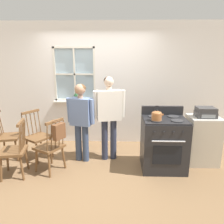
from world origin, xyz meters
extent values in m
plane|color=brown|center=(0.00, 0.00, 0.00)|extent=(16.00, 16.00, 0.00)
cube|color=white|center=(-2.09, 1.40, 1.35)|extent=(2.21, 0.06, 2.70)
cube|color=white|center=(1.57, 1.40, 1.35)|extent=(3.26, 0.06, 2.70)
cube|color=white|center=(-0.53, 1.40, 0.49)|extent=(0.92, 0.06, 0.98)
cube|color=white|center=(-0.53, 1.40, 2.44)|extent=(0.92, 0.06, 0.52)
cube|color=silver|center=(-0.53, 1.32, 0.97)|extent=(0.98, 0.10, 0.03)
cube|color=#9EB7C6|center=(-0.53, 1.41, 1.58)|extent=(0.86, 0.01, 1.13)
cube|color=silver|center=(-0.53, 1.38, 1.58)|extent=(0.04, 0.02, 1.19)
cube|color=silver|center=(-0.53, 1.38, 1.58)|extent=(0.92, 0.02, 0.04)
cube|color=silver|center=(-0.97, 1.38, 1.58)|extent=(0.04, 0.03, 1.19)
cube|color=silver|center=(-0.08, 1.38, 1.58)|extent=(0.04, 0.03, 1.19)
cube|color=silver|center=(-0.53, 1.38, 2.16)|extent=(0.92, 0.03, 0.04)
cube|color=silver|center=(-0.53, 1.38, 1.00)|extent=(0.92, 0.03, 0.04)
cube|color=brown|center=(-0.74, -0.01, 0.44)|extent=(0.56, 0.56, 0.04)
cylinder|color=brown|center=(-0.80, 0.21, 0.21)|extent=(0.06, 0.09, 0.42)
cylinder|color=brown|center=(-0.96, -0.08, 0.21)|extent=(0.09, 0.06, 0.42)
cylinder|color=brown|center=(-0.52, 0.05, 0.21)|extent=(0.09, 0.06, 0.42)
cylinder|color=brown|center=(-0.69, -0.24, 0.21)|extent=(0.06, 0.09, 0.42)
cylinder|color=brown|center=(-0.50, 0.06, 0.68)|extent=(0.07, 0.05, 0.47)
cylinder|color=brown|center=(-0.55, -0.02, 0.68)|extent=(0.07, 0.05, 0.47)
cylinder|color=brown|center=(-0.59, -0.10, 0.68)|extent=(0.07, 0.05, 0.47)
cylinder|color=brown|center=(-0.64, -0.18, 0.68)|extent=(0.07, 0.05, 0.47)
cylinder|color=brown|center=(-0.68, -0.26, 0.68)|extent=(0.07, 0.05, 0.47)
cube|color=brown|center=(-0.59, -0.10, 0.93)|extent=(0.22, 0.35, 0.04)
cube|color=brown|center=(-1.10, 0.44, 0.44)|extent=(0.56, 0.57, 0.04)
cylinder|color=brown|center=(-1.06, 0.21, 0.21)|extent=(0.06, 0.09, 0.42)
cylinder|color=brown|center=(-0.87, 0.49, 0.21)|extent=(0.09, 0.06, 0.42)
cylinder|color=brown|center=(-1.33, 0.38, 0.21)|extent=(0.09, 0.06, 0.42)
cylinder|color=brown|center=(-1.14, 0.67, 0.21)|extent=(0.06, 0.09, 0.42)
cylinder|color=brown|center=(-1.34, 0.38, 0.68)|extent=(0.07, 0.05, 0.47)
cylinder|color=brown|center=(-1.29, 0.45, 0.68)|extent=(0.07, 0.05, 0.47)
cylinder|color=brown|center=(-1.24, 0.53, 0.68)|extent=(0.07, 0.05, 0.47)
cylinder|color=brown|center=(-1.19, 0.61, 0.68)|extent=(0.07, 0.05, 0.47)
cylinder|color=brown|center=(-1.15, 0.68, 0.68)|extent=(0.07, 0.05, 0.47)
cube|color=brown|center=(-1.24, 0.53, 0.93)|extent=(0.24, 0.34, 0.04)
cube|color=brown|center=(-1.68, 0.45, 0.44)|extent=(0.48, 0.49, 0.04)
cylinder|color=brown|center=(-1.49, 0.32, 0.21)|extent=(0.08, 0.07, 0.42)
cylinder|color=brown|center=(-1.56, 0.65, 0.21)|extent=(0.07, 0.08, 0.42)
cylinder|color=brown|center=(-1.87, 0.58, 0.21)|extent=(0.08, 0.07, 0.42)
cylinder|color=brown|center=(-1.87, 0.50, 0.68)|extent=(0.07, 0.03, 0.47)
cylinder|color=brown|center=(-1.88, 0.59, 0.68)|extent=(0.07, 0.03, 0.47)
cube|color=brown|center=(-1.29, -0.21, 0.44)|extent=(0.47, 0.49, 0.04)
cylinder|color=brown|center=(-1.48, -0.07, 0.21)|extent=(0.08, 0.07, 0.42)
cylinder|color=brown|center=(-1.42, -0.40, 0.21)|extent=(0.07, 0.08, 0.42)
cylinder|color=brown|center=(-1.16, -0.01, 0.21)|extent=(0.07, 0.08, 0.42)
cylinder|color=brown|center=(-1.10, -0.34, 0.21)|extent=(0.08, 0.07, 0.42)
cylinder|color=brown|center=(-1.16, 0.00, 0.68)|extent=(0.07, 0.03, 0.47)
cylinder|color=brown|center=(-1.14, -0.09, 0.68)|extent=(0.07, 0.03, 0.47)
cylinder|color=brown|center=(-1.12, -0.18, 0.68)|extent=(0.07, 0.03, 0.47)
cylinder|color=brown|center=(-1.11, -0.26, 0.68)|extent=(0.07, 0.03, 0.47)
cylinder|color=brown|center=(-1.09, -0.35, 0.68)|extent=(0.07, 0.03, 0.47)
cube|color=brown|center=(-1.12, -0.18, 0.93)|extent=(0.11, 0.38, 0.04)
cylinder|color=#384766|center=(-0.31, 0.41, 0.36)|extent=(0.12, 0.12, 0.72)
cylinder|color=#384766|center=(-0.17, 0.37, 0.36)|extent=(0.12, 0.12, 0.72)
cube|color=#6B84B7|center=(-0.24, 0.39, 0.97)|extent=(0.42, 0.30, 0.51)
cylinder|color=#6B84B7|center=(-0.47, 0.43, 0.99)|extent=(0.10, 0.12, 0.47)
cylinder|color=#6B84B7|center=(-0.02, 0.31, 0.99)|extent=(0.10, 0.12, 0.47)
cylinder|color=tan|center=(-0.24, 0.39, 1.26)|extent=(0.10, 0.10, 0.06)
sphere|color=tan|center=(-0.24, 0.39, 1.39)|extent=(0.20, 0.20, 0.20)
ellipsoid|color=brown|center=(-0.24, 0.40, 1.41)|extent=(0.20, 0.20, 0.16)
cylinder|color=#2D3347|center=(0.19, 0.45, 0.40)|extent=(0.12, 0.12, 0.80)
cylinder|color=#2D3347|center=(0.36, 0.49, 0.40)|extent=(0.12, 0.12, 0.80)
cube|color=white|center=(0.28, 0.47, 1.08)|extent=(0.48, 0.30, 0.56)
cylinder|color=white|center=(0.03, 0.39, 1.10)|extent=(0.10, 0.13, 0.52)
cylinder|color=white|center=(0.54, 0.51, 1.10)|extent=(0.10, 0.13, 0.52)
cylinder|color=beige|center=(0.28, 0.47, 1.40)|extent=(0.10, 0.10, 0.07)
sphere|color=beige|center=(0.28, 0.47, 1.52)|extent=(0.18, 0.18, 0.18)
ellipsoid|color=#332319|center=(0.27, 0.49, 1.54)|extent=(0.18, 0.18, 0.15)
cube|color=#232326|center=(1.26, 0.13, 0.45)|extent=(0.76, 0.64, 0.90)
cube|color=black|center=(1.26, 0.13, 0.91)|extent=(0.74, 0.61, 0.02)
cylinder|color=#2D2D30|center=(1.09, 0.01, 0.93)|extent=(0.20, 0.20, 0.02)
cylinder|color=#2D2D30|center=(1.43, 0.01, 0.93)|extent=(0.20, 0.20, 0.02)
cylinder|color=#2D2D30|center=(1.09, 0.26, 0.93)|extent=(0.20, 0.20, 0.02)
cylinder|color=#2D2D30|center=(1.43, 0.26, 0.93)|extent=(0.20, 0.20, 0.02)
cube|color=#232326|center=(1.26, 0.42, 1.00)|extent=(0.76, 0.06, 0.16)
cube|color=black|center=(1.26, -0.19, 0.40)|extent=(0.47, 0.01, 0.32)
cylinder|color=silver|center=(1.26, -0.21, 0.65)|extent=(0.53, 0.02, 0.02)
cylinder|color=#232326|center=(1.03, -0.20, 0.79)|extent=(0.04, 0.02, 0.04)
cylinder|color=#232326|center=(1.18, -0.20, 0.79)|extent=(0.04, 0.02, 0.04)
cylinder|color=#232326|center=(1.34, -0.20, 0.79)|extent=(0.04, 0.02, 0.04)
cylinder|color=#232326|center=(1.49, -0.20, 0.79)|extent=(0.04, 0.02, 0.04)
cylinder|color=#A86638|center=(1.09, 0.01, 1.00)|extent=(0.17, 0.17, 0.12)
ellipsoid|color=#A86638|center=(1.09, 0.01, 1.06)|extent=(0.16, 0.16, 0.07)
sphere|color=black|center=(1.09, 0.01, 1.10)|extent=(0.03, 0.03, 0.03)
cylinder|color=#A86638|center=(1.17, 0.01, 1.02)|extent=(0.08, 0.03, 0.07)
torus|color=black|center=(1.09, 0.01, 1.12)|extent=(0.12, 0.01, 0.12)
cylinder|color=#42474C|center=(-0.50, 1.31, 1.04)|extent=(0.12, 0.12, 0.11)
cylinder|color=#33261C|center=(-0.50, 1.31, 1.09)|extent=(0.11, 0.11, 0.01)
cone|color=#286033|center=(-0.48, 1.32, 1.16)|extent=(0.05, 0.04, 0.13)
cone|color=#286033|center=(-0.50, 1.33, 1.12)|extent=(0.04, 0.05, 0.06)
cone|color=#286033|center=(-0.51, 1.31, 1.16)|extent=(0.07, 0.04, 0.13)
cone|color=#286033|center=(-0.51, 1.29, 1.13)|extent=(0.04, 0.04, 0.08)
cone|color=#286033|center=(-0.48, 1.30, 1.14)|extent=(0.05, 0.05, 0.10)
cube|color=brown|center=(-0.52, -0.14, 0.77)|extent=(0.19, 0.24, 0.26)
torus|color=brown|center=(-0.58, -0.10, 0.94)|extent=(0.17, 0.17, 0.01)
cube|color=beige|center=(2.03, 0.38, 0.43)|extent=(0.55, 0.50, 0.87)
cube|color=beige|center=(2.03, 0.38, 0.89)|extent=(0.55, 0.50, 0.03)
cube|color=#38383A|center=(2.03, 0.36, 0.95)|extent=(0.34, 0.28, 0.10)
cube|color=#38383A|center=(2.03, 0.36, 1.04)|extent=(0.32, 0.27, 0.08)
cube|color=gray|center=(2.03, 0.21, 0.95)|extent=(0.24, 0.01, 0.06)
camera|label=1|loc=(0.46, -3.50, 1.97)|focal=35.00mm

